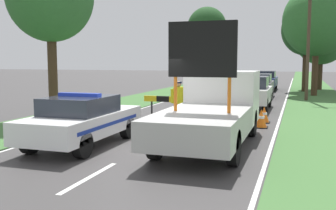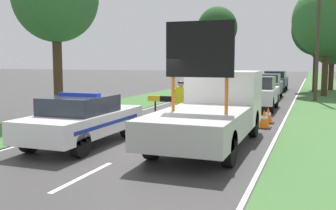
{
  "view_description": "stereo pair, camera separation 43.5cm",
  "coord_description": "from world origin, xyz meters",
  "views": [
    {
      "loc": [
        4.11,
        -10.3,
        2.46
      ],
      "look_at": [
        0.35,
        1.05,
        1.1
      ],
      "focal_mm": 42.0,
      "sensor_mm": 36.0,
      "label": 1
    },
    {
      "loc": [
        4.52,
        -10.16,
        2.46
      ],
      "look_at": [
        0.35,
        1.05,
        1.1
      ],
      "focal_mm": 42.0,
      "sensor_mm": 36.0,
      "label": 2
    }
  ],
  "objects": [
    {
      "name": "roadside_tree_mid_left",
      "position": [
        5.83,
        24.76,
        4.33
      ],
      "size": [
        4.25,
        4.25,
        6.57
      ],
      "color": "#42301E",
      "rests_on": "ground"
    },
    {
      "name": "traffic_cone_near_truck",
      "position": [
        2.35,
        4.81,
        0.28
      ],
      "size": [
        0.41,
        0.41,
        0.57
      ],
      "color": "black",
      "rests_on": "ground"
    },
    {
      "name": "police_car",
      "position": [
        -1.77,
        -0.41,
        0.75
      ],
      "size": [
        1.83,
        4.49,
        1.54
      ],
      "rotation": [
        0.0,
        0.0,
        -0.06
      ],
      "color": "white",
      "rests_on": "ground"
    },
    {
      "name": "queued_car_van_white",
      "position": [
        1.88,
        9.7,
        0.86
      ],
      "size": [
        1.88,
        3.91,
        1.67
      ],
      "rotation": [
        0.0,
        0.0,
        3.14
      ],
      "color": "silver",
      "rests_on": "ground"
    },
    {
      "name": "ground_plane",
      "position": [
        0.0,
        0.0,
        0.0
      ],
      "size": [
        160.0,
        160.0,
        0.0
      ],
      "primitive_type": "plane",
      "color": "#3D3A3A"
    },
    {
      "name": "roadside_tree_far_left",
      "position": [
        4.61,
        22.4,
        4.81
      ],
      "size": [
        3.8,
        3.8,
        6.83
      ],
      "color": "#42301E",
      "rests_on": "ground"
    },
    {
      "name": "police_officer",
      "position": [
        -0.12,
        3.74,
        1.01
      ],
      "size": [
        0.61,
        0.39,
        1.69
      ],
      "rotation": [
        0.0,
        0.0,
        3.43
      ],
      "color": "#191E38",
      "rests_on": "ground"
    },
    {
      "name": "pedestrian_civilian",
      "position": [
        0.55,
        4.09,
        1.06
      ],
      "size": [
        0.65,
        0.41,
        1.8
      ],
      "rotation": [
        0.0,
        0.0,
        -0.02
      ],
      "color": "#232326",
      "rests_on": "ground"
    },
    {
      "name": "queued_car_suv_grey",
      "position": [
        1.62,
        16.1,
        0.81
      ],
      "size": [
        1.85,
        4.12,
        1.59
      ],
      "rotation": [
        0.0,
        0.0,
        3.14
      ],
      "color": "slate",
      "rests_on": "ground"
    },
    {
      "name": "queued_car_hatch_blue",
      "position": [
        1.56,
        23.09,
        0.83
      ],
      "size": [
        1.75,
        4.68,
        1.6
      ],
      "rotation": [
        0.0,
        0.0,
        3.14
      ],
      "color": "navy",
      "rests_on": "ground"
    },
    {
      "name": "traffic_cone_near_police",
      "position": [
        -2.83,
        3.5,
        0.31
      ],
      "size": [
        0.45,
        0.45,
        0.63
      ],
      "color": "black",
      "rests_on": "ground"
    },
    {
      "name": "work_truck",
      "position": [
        1.77,
        1.09,
        1.05
      ],
      "size": [
        2.18,
        6.04,
        3.45
      ],
      "rotation": [
        0.0,
        0.0,
        3.16
      ],
      "color": "white",
      "rests_on": "ground"
    },
    {
      "name": "traffic_cone_behind_barrier",
      "position": [
        2.88,
        4.3,
        0.34
      ],
      "size": [
        0.5,
        0.5,
        0.69
      ],
      "color": "black",
      "rests_on": "ground"
    },
    {
      "name": "grass_verge_right",
      "position": [
        5.27,
        20.0,
        0.01
      ],
      "size": [
        3.45,
        120.0,
        0.03
      ],
      "color": "#427038",
      "rests_on": "ground"
    },
    {
      "name": "traffic_cone_centre_front",
      "position": [
        2.89,
        5.53,
        0.32
      ],
      "size": [
        0.47,
        0.47,
        0.65
      ],
      "color": "black",
      "rests_on": "ground"
    },
    {
      "name": "lane_markings",
      "position": [
        0.0,
        15.92,
        0.0
      ],
      "size": [
        6.99,
        62.36,
        0.01
      ],
      "color": "silver",
      "rests_on": "ground"
    },
    {
      "name": "roadside_tree_near_right",
      "position": [
        -5.02,
        30.11,
        5.77
      ],
      "size": [
        4.08,
        4.08,
        7.95
      ],
      "color": "#42301E",
      "rests_on": "ground"
    },
    {
      "name": "utility_pole",
      "position": [
        4.63,
        15.08,
        4.45
      ],
      "size": [
        1.2,
        0.2,
        8.66
      ],
      "color": "#473828",
      "rests_on": "ground"
    },
    {
      "name": "grass_verge_left",
      "position": [
        -5.27,
        20.0,
        0.01
      ],
      "size": [
        3.45,
        120.0,
        0.03
      ],
      "color": "#427038",
      "rests_on": "ground"
    },
    {
      "name": "roadside_tree_near_left",
      "position": [
        5.21,
        18.76,
        5.14
      ],
      "size": [
        4.6,
        4.6,
        7.58
      ],
      "color": "#42301E",
      "rests_on": "ground"
    },
    {
      "name": "road_barrier",
      "position": [
        -0.22,
        4.56,
        0.86
      ],
      "size": [
        3.21,
        0.08,
        1.03
      ],
      "rotation": [
        0.0,
        0.0,
        0.01
      ],
      "color": "black",
      "rests_on": "ground"
    }
  ]
}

